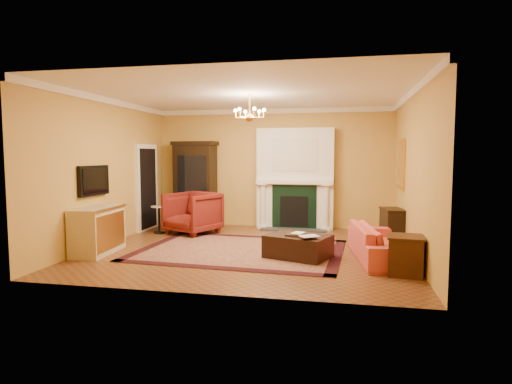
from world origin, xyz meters
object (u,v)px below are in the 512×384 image
(commode, at_px, (98,230))
(china_cabinet, at_px, (195,186))
(end_table, at_px, (405,256))
(pedestal_table, at_px, (159,217))
(leather_ottoman, at_px, (298,246))
(coral_sofa, at_px, (380,237))
(wingback_armchair, at_px, (193,211))
(console_table, at_px, (392,227))

(commode, bearing_deg, china_cabinet, 74.21)
(china_cabinet, distance_m, end_table, 6.07)
(pedestal_table, height_order, leather_ottoman, pedestal_table)
(pedestal_table, relative_size, coral_sofa, 0.32)
(china_cabinet, distance_m, leather_ottoman, 4.31)
(wingback_armchair, bearing_deg, console_table, 20.53)
(wingback_armchair, distance_m, coral_sofa, 4.44)
(end_table, xyz_separation_m, leather_ottoman, (-1.72, 0.76, -0.07))
(china_cabinet, height_order, coral_sofa, china_cabinet)
(pedestal_table, xyz_separation_m, coral_sofa, (4.88, -1.61, 0.03))
(china_cabinet, distance_m, console_table, 5.04)
(wingback_armchair, bearing_deg, pedestal_table, -146.48)
(china_cabinet, distance_m, pedestal_table, 1.47)
(end_table, bearing_deg, leather_ottoman, 156.18)
(coral_sofa, bearing_deg, commode, 88.24)
(coral_sofa, bearing_deg, leather_ottoman, 88.76)
(china_cabinet, bearing_deg, wingback_armchair, -66.25)
(china_cabinet, distance_m, coral_sofa, 5.28)
(wingback_armchair, height_order, end_table, wingback_armchair)
(china_cabinet, xyz_separation_m, commode, (-0.74, -3.37, -0.61))
(wingback_armchair, height_order, leather_ottoman, wingback_armchair)
(china_cabinet, relative_size, coral_sofa, 1.02)
(pedestal_table, bearing_deg, console_table, -2.64)
(end_table, relative_size, console_table, 0.80)
(commode, distance_m, coral_sofa, 5.18)
(china_cabinet, height_order, commode, china_cabinet)
(pedestal_table, distance_m, console_table, 5.25)
(wingback_armchair, height_order, coral_sofa, wingback_armchair)
(wingback_armchair, bearing_deg, china_cabinet, 131.10)
(pedestal_table, bearing_deg, wingback_armchair, 8.39)
(china_cabinet, xyz_separation_m, console_table, (4.77, -1.47, -0.69))
(wingback_armchair, height_order, commode, wingback_armchair)
(wingback_armchair, height_order, console_table, wingback_armchair)
(end_table, height_order, leather_ottoman, end_table)
(china_cabinet, relative_size, commode, 1.79)
(commode, bearing_deg, coral_sofa, 2.58)
(wingback_armchair, xyz_separation_m, console_table, (4.45, -0.36, -0.18))
(console_table, xyz_separation_m, leather_ottoman, (-1.78, -1.53, -0.14))
(leather_ottoman, bearing_deg, wingback_armchair, 164.98)
(wingback_armchair, bearing_deg, coral_sofa, 2.27)
(coral_sofa, height_order, leather_ottoman, coral_sofa)
(end_table, xyz_separation_m, console_table, (0.06, 2.29, 0.07))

